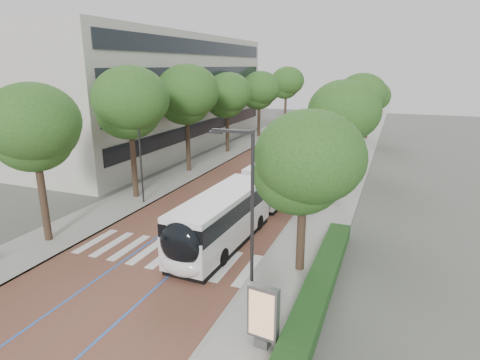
{
  "coord_description": "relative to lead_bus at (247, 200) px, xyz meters",
  "views": [
    {
      "loc": [
        11.69,
        -16.81,
        10.4
      ],
      "look_at": [
        1.54,
        9.15,
        2.4
      ],
      "focal_mm": 30.0,
      "sensor_mm": 36.0,
      "label": 1
    }
  ],
  "objects": [
    {
      "name": "zebra_crossing",
      "position": [
        -2.63,
        -6.18,
        -1.6
      ],
      "size": [
        10.55,
        3.6,
        0.01
      ],
      "color": "silver",
      "rests_on": "ground"
    },
    {
      "name": "kerb_left",
      "position": [
        -8.43,
        32.82,
        -1.57
      ],
      "size": [
        0.2,
        140.0,
        0.14
      ],
      "primitive_type": "cube",
      "color": "gray",
      "rests_on": "ground"
    },
    {
      "name": "bus_queued_3",
      "position": [
        -0.25,
        55.84,
        -0.0
      ],
      "size": [
        3.08,
        12.5,
        3.2
      ],
      "rotation": [
        0.0,
        0.0,
        -0.05
      ],
      "color": "silver",
      "rests_on": "ground"
    },
    {
      "name": "lead_bus",
      "position": [
        0.0,
        0.0,
        0.0
      ],
      "size": [
        3.32,
        18.49,
        3.2
      ],
      "rotation": [
        0.0,
        0.0,
        -0.04
      ],
      "color": "black",
      "rests_on": "ground"
    },
    {
      "name": "bus_queued_2",
      "position": [
        -0.72,
        42.6,
        -0.0
      ],
      "size": [
        2.77,
        12.45,
        3.2
      ],
      "rotation": [
        0.0,
        0.0,
        0.02
      ],
      "color": "silver",
      "rests_on": "ground"
    },
    {
      "name": "ad_panel",
      "position": [
        4.95,
        -11.62,
        -0.2
      ],
      "size": [
        1.23,
        0.53,
        2.5
      ],
      "rotation": [
        0.0,
        0.0,
        -0.13
      ],
      "color": "#59595B",
      "rests_on": "sidewalk_right"
    },
    {
      "name": "lane_line_right",
      "position": [
        -1.23,
        32.82,
        -1.6
      ],
      "size": [
        0.12,
        126.0,
        0.01
      ],
      "primitive_type": "cube",
      "color": "blue",
      "rests_on": "road"
    },
    {
      "name": "sidewalk_left",
      "position": [
        -10.33,
        32.82,
        -1.57
      ],
      "size": [
        4.0,
        140.0,
        0.12
      ],
      "primitive_type": "cube",
      "color": "gray",
      "rests_on": "ground"
    },
    {
      "name": "bus_queued_0",
      "position": [
        -0.53,
        16.35,
        -0.0
      ],
      "size": [
        2.85,
        12.46,
        3.2
      ],
      "rotation": [
        0.0,
        0.0,
        0.03
      ],
      "color": "silver",
      "rests_on": "ground"
    },
    {
      "name": "office_building",
      "position": [
        -22.3,
        20.82,
        5.37
      ],
      "size": [
        18.11,
        40.0,
        14.0
      ],
      "color": "#B4B2A6",
      "rests_on": "ground"
    },
    {
      "name": "sidewalk_right",
      "position": [
        4.67,
        32.82,
        -1.57
      ],
      "size": [
        4.0,
        140.0,
        0.12
      ],
      "primitive_type": "cube",
      "color": "gray",
      "rests_on": "ground"
    },
    {
      "name": "hedge",
      "position": [
        6.27,
        -7.18,
        -1.11
      ],
      "size": [
        1.2,
        14.0,
        0.8
      ],
      "primitive_type": "cube",
      "color": "#153C16",
      "rests_on": "sidewalk_right"
    },
    {
      "name": "ground",
      "position": [
        -2.83,
        -7.18,
        -1.63
      ],
      "size": [
        160.0,
        160.0,
        0.0
      ],
      "primitive_type": "plane",
      "color": "#51544C",
      "rests_on": "ground"
    },
    {
      "name": "streetlight_far",
      "position": [
        3.79,
        14.82,
        3.19
      ],
      "size": [
        1.82,
        0.2,
        8.0
      ],
      "color": "#2B2B2D",
      "rests_on": "sidewalk_right"
    },
    {
      "name": "trees_right",
      "position": [
        4.87,
        14.28,
        4.49
      ],
      "size": [
        5.39,
        47.32,
        9.06
      ],
      "color": "black",
      "rests_on": "ground"
    },
    {
      "name": "streetlight_near",
      "position": [
        3.79,
        -10.18,
        3.19
      ],
      "size": [
        1.82,
        0.2,
        8.0
      ],
      "color": "#2B2B2D",
      "rests_on": "sidewalk_right"
    },
    {
      "name": "road",
      "position": [
        -2.83,
        32.82,
        -1.62
      ],
      "size": [
        11.0,
        140.0,
        0.02
      ],
      "primitive_type": "cube",
      "color": "brown",
      "rests_on": "ground"
    },
    {
      "name": "bus_queued_1",
      "position": [
        -0.31,
        28.97,
        -0.0
      ],
      "size": [
        2.89,
        12.47,
        3.2
      ],
      "rotation": [
        0.0,
        0.0,
        0.03
      ],
      "color": "silver",
      "rests_on": "ground"
    },
    {
      "name": "trees_left",
      "position": [
        -10.33,
        18.96,
        5.36
      ],
      "size": [
        6.03,
        60.54,
        9.96
      ],
      "color": "black",
      "rests_on": "ground"
    },
    {
      "name": "kerb_right",
      "position": [
        2.77,
        32.82,
        -1.57
      ],
      "size": [
        0.2,
        140.0,
        0.14
      ],
      "primitive_type": "cube",
      "color": "gray",
      "rests_on": "ground"
    },
    {
      "name": "lane_line_left",
      "position": [
        -4.43,
        32.82,
        -1.6
      ],
      "size": [
        0.12,
        126.0,
        0.01
      ],
      "primitive_type": "cube",
      "color": "blue",
      "rests_on": "road"
    },
    {
      "name": "lamp_post_left",
      "position": [
        -8.93,
        0.82,
        2.49
      ],
      "size": [
        0.14,
        0.14,
        8.0
      ],
      "primitive_type": "cylinder",
      "color": "#2B2B2D",
      "rests_on": "sidewalk_left"
    }
  ]
}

